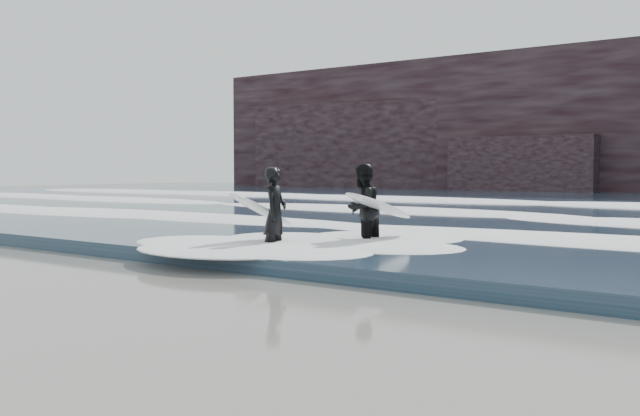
# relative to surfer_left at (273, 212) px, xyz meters

# --- Properties ---
(ground) EXTENTS (120.00, 120.00, 0.00)m
(ground) POSITION_rel_surfer_left_xyz_m (-0.30, -5.02, -0.93)
(ground) COLOR #746954
(ground) RESTS_ON ground
(sea) EXTENTS (90.00, 52.00, 0.30)m
(sea) POSITION_rel_surfer_left_xyz_m (-0.30, 23.98, -0.78)
(sea) COLOR #203448
(sea) RESTS_ON ground
(foam_near) EXTENTS (60.00, 3.20, 0.20)m
(foam_near) POSITION_rel_surfer_left_xyz_m (-0.30, 3.98, -0.53)
(foam_near) COLOR white
(foam_near) RESTS_ON sea
(foam_mid) EXTENTS (60.00, 4.00, 0.24)m
(foam_mid) POSITION_rel_surfer_left_xyz_m (-0.30, 10.98, -0.51)
(foam_mid) COLOR white
(foam_mid) RESTS_ON sea
(foam_far) EXTENTS (60.00, 4.80, 0.30)m
(foam_far) POSITION_rel_surfer_left_xyz_m (-0.30, 19.98, -0.48)
(foam_far) COLOR white
(foam_far) RESTS_ON sea
(surfer_left) EXTENTS (1.03, 1.84, 1.85)m
(surfer_left) POSITION_rel_surfer_left_xyz_m (0.00, 0.00, 0.00)
(surfer_left) COLOR black
(surfer_left) RESTS_ON ground
(surfer_right) EXTENTS (1.16, 2.30, 1.92)m
(surfer_right) POSITION_rel_surfer_left_xyz_m (1.10, 1.70, 0.04)
(surfer_right) COLOR black
(surfer_right) RESTS_ON ground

